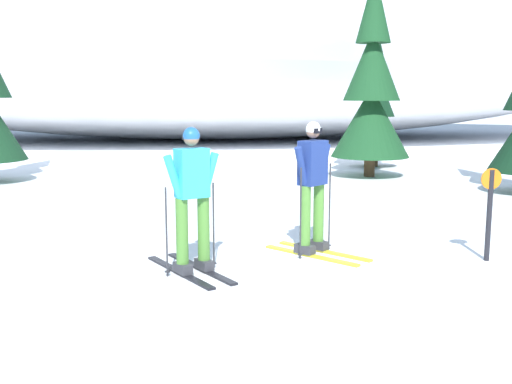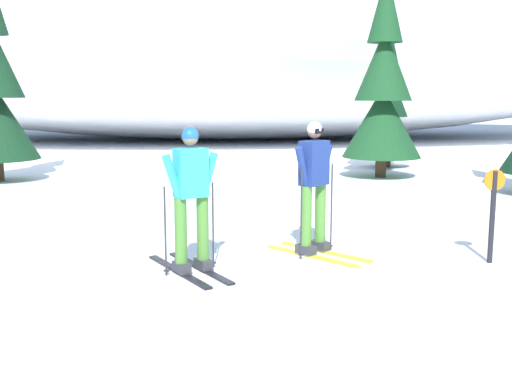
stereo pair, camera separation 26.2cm
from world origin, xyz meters
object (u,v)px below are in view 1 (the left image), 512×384
Objects in this scene: pine_tree_center_right at (376,111)px; trail_marker_post at (490,208)px; skier_navy_jacket at (313,185)px; pine_tree_center_left at (372,92)px; skier_cyan_jacket at (192,198)px.

trail_marker_post is at bearing -100.45° from pine_tree_center_right.
skier_navy_jacket is 0.34× the size of pine_tree_center_left.
pine_tree_center_left reaches higher than skier_cyan_jacket.
pine_tree_center_left reaches higher than skier_navy_jacket.
pine_tree_center_left reaches higher than trail_marker_post.
pine_tree_center_right is 3.28× the size of trail_marker_post.
pine_tree_center_right is 10.89m from trail_marker_post.
pine_tree_center_left is at bearing 66.73° from skier_navy_jacket.
skier_navy_jacket reaches higher than skier_cyan_jacket.
trail_marker_post is at bearing -97.25° from pine_tree_center_left.
trail_marker_post is (-1.07, -8.39, -1.56)m from pine_tree_center_left.
pine_tree_center_right is at bearing 61.22° from skier_cyan_jacket.
pine_tree_center_left is 4.35× the size of trail_marker_post.
pine_tree_center_right reaches higher than trail_marker_post.
skier_cyan_jacket is 1.84m from skier_navy_jacket.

